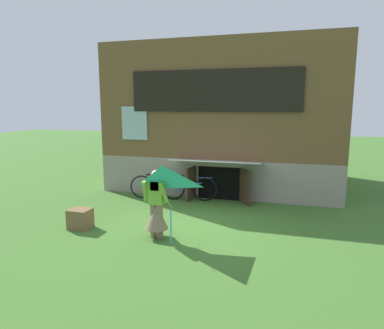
{
  "coord_description": "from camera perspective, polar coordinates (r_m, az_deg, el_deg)",
  "views": [
    {
      "loc": [
        2.34,
        -7.42,
        2.93
      ],
      "look_at": [
        -0.1,
        0.96,
        1.45
      ],
      "focal_mm": 31.79,
      "sensor_mm": 36.0,
      "label": 1
    }
  ],
  "objects": [
    {
      "name": "bicycle_blue",
      "position": [
        10.76,
        -0.52,
        -4.01
      ],
      "size": [
        1.76,
        0.32,
        0.81
      ],
      "rotation": [
        0.0,
        0.0,
        0.15
      ],
      "color": "black",
      "rests_on": "ground_plane"
    },
    {
      "name": "person",
      "position": [
        7.72,
        -6.01,
        -7.57
      ],
      "size": [
        0.61,
        0.52,
        1.56
      ],
      "rotation": [
        0.0,
        0.0,
        -0.14
      ],
      "color": "#7F6B51",
      "rests_on": "ground_plane"
    },
    {
      "name": "ground_plane",
      "position": [
        8.32,
        -1.21,
        -10.99
      ],
      "size": [
        60.0,
        60.0,
        0.0
      ],
      "primitive_type": "plane",
      "color": "#3D6B28"
    },
    {
      "name": "log_house",
      "position": [
        13.31,
        6.15,
        7.83
      ],
      "size": [
        7.91,
        6.47,
        5.05
      ],
      "color": "gray",
      "rests_on": "ground_plane"
    },
    {
      "name": "wooden_crate",
      "position": [
        8.8,
        -18.24,
        -8.64
      ],
      "size": [
        0.51,
        0.43,
        0.48
      ],
      "primitive_type": "cube",
      "color": "brown",
      "rests_on": "ground_plane"
    },
    {
      "name": "bicycle_yellow",
      "position": [
        11.03,
        -5.85,
        -3.73
      ],
      "size": [
        1.76,
        0.37,
        0.81
      ],
      "rotation": [
        0.0,
        0.0,
        0.19
      ],
      "color": "black",
      "rests_on": "ground_plane"
    },
    {
      "name": "kite",
      "position": [
        6.86,
        -4.99,
        -4.12
      ],
      "size": [
        1.13,
        1.17,
        1.64
      ],
      "color": "#2DB2CC",
      "rests_on": "ground_plane"
    }
  ]
}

